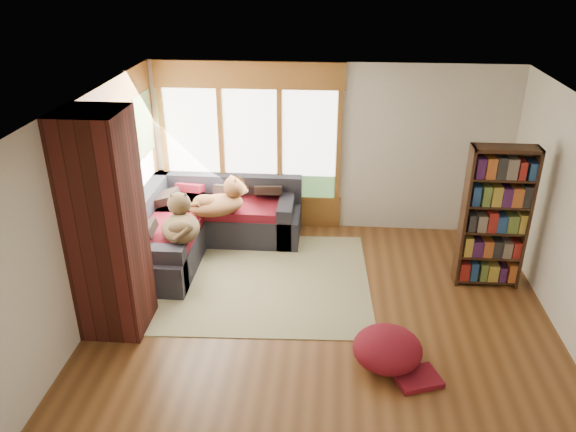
% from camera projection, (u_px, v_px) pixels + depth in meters
% --- Properties ---
extents(floor, '(5.50, 5.50, 0.00)m').
position_uv_depth(floor, '(322.00, 316.00, 6.85)').
color(floor, brown).
rests_on(floor, ground).
extents(ceiling, '(5.50, 5.50, 0.00)m').
position_uv_depth(ceiling, '(329.00, 106.00, 5.73)').
color(ceiling, white).
extents(wall_back, '(5.50, 0.04, 2.60)m').
position_uv_depth(wall_back, '(329.00, 149.00, 8.54)').
color(wall_back, silver).
rests_on(wall_back, ground).
extents(wall_front, '(5.50, 0.04, 2.60)m').
position_uv_depth(wall_front, '(318.00, 372.00, 4.04)').
color(wall_front, silver).
rests_on(wall_front, ground).
extents(wall_left, '(0.04, 5.00, 2.60)m').
position_uv_depth(wall_left, '(88.00, 212.00, 6.49)').
color(wall_left, silver).
rests_on(wall_left, ground).
extents(windows_back, '(2.82, 0.10, 1.90)m').
position_uv_depth(windows_back, '(250.00, 144.00, 8.57)').
color(windows_back, '#945E25').
rests_on(windows_back, wall_back).
extents(windows_left, '(0.10, 2.62, 1.90)m').
position_uv_depth(windows_left, '(125.00, 171.00, 7.54)').
color(windows_left, '#945E25').
rests_on(windows_left, wall_left).
extents(roller_blind, '(0.03, 0.72, 0.90)m').
position_uv_depth(roller_blind, '(143.00, 125.00, 8.11)').
color(roller_blind, '#7B9B61').
rests_on(roller_blind, wall_left).
extents(brick_chimney, '(0.70, 0.70, 2.60)m').
position_uv_depth(brick_chimney, '(106.00, 227.00, 6.15)').
color(brick_chimney, '#471914').
rests_on(brick_chimney, ground).
extents(sectional_sofa, '(2.20, 2.20, 0.80)m').
position_uv_depth(sectional_sofa, '(195.00, 226.00, 8.39)').
color(sectional_sofa, black).
rests_on(sectional_sofa, ground).
extents(area_rug, '(3.44, 2.69, 0.01)m').
position_uv_depth(area_rug, '(245.00, 279.00, 7.60)').
color(area_rug, beige).
rests_on(area_rug, ground).
extents(bookshelf, '(0.82, 0.27, 1.91)m').
position_uv_depth(bookshelf, '(495.00, 218.00, 7.13)').
color(bookshelf, '#382012').
rests_on(bookshelf, ground).
extents(pouf, '(0.83, 0.83, 0.40)m').
position_uv_depth(pouf, '(387.00, 348.00, 5.97)').
color(pouf, maroon).
rests_on(pouf, area_rug).
extents(dog_tan, '(0.96, 0.85, 0.47)m').
position_uv_depth(dog_tan, '(221.00, 201.00, 8.05)').
color(dog_tan, brown).
rests_on(dog_tan, sectional_sofa).
extents(dog_brindle, '(0.69, 0.91, 0.45)m').
position_uv_depth(dog_brindle, '(181.00, 223.00, 7.44)').
color(dog_brindle, '#342414').
rests_on(dog_brindle, sectional_sofa).
extents(throw_pillows, '(1.98, 1.68, 0.45)m').
position_uv_depth(throw_pillows, '(198.00, 195.00, 8.32)').
color(throw_pillows, black).
rests_on(throw_pillows, sectional_sofa).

